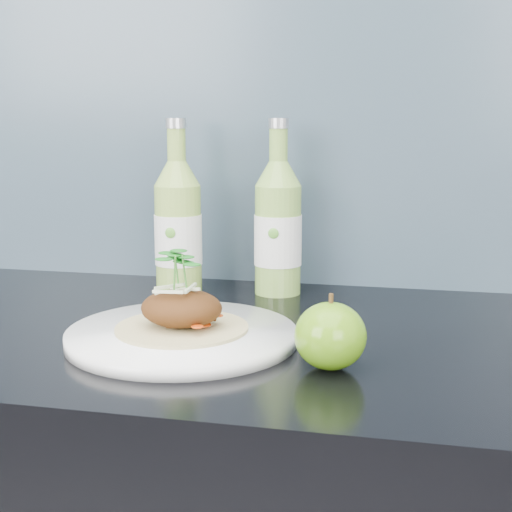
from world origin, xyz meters
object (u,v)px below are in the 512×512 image
(dinner_plate, at_px, (182,335))
(cider_bottle_right, at_px, (278,228))
(cider_bottle_left, at_px, (178,228))
(green_apple, at_px, (330,336))

(dinner_plate, relative_size, cider_bottle_right, 1.34)
(dinner_plate, distance_m, cider_bottle_right, 0.30)
(cider_bottle_left, relative_size, cider_bottle_right, 1.00)
(dinner_plate, height_order, green_apple, green_apple)
(dinner_plate, relative_size, cider_bottle_left, 1.34)
(green_apple, height_order, cider_bottle_left, cider_bottle_left)
(green_apple, distance_m, cider_bottle_left, 0.42)
(dinner_plate, bearing_deg, green_apple, -16.97)
(cider_bottle_right, bearing_deg, green_apple, -77.66)
(cider_bottle_left, xyz_separation_m, cider_bottle_right, (0.15, 0.03, 0.00))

